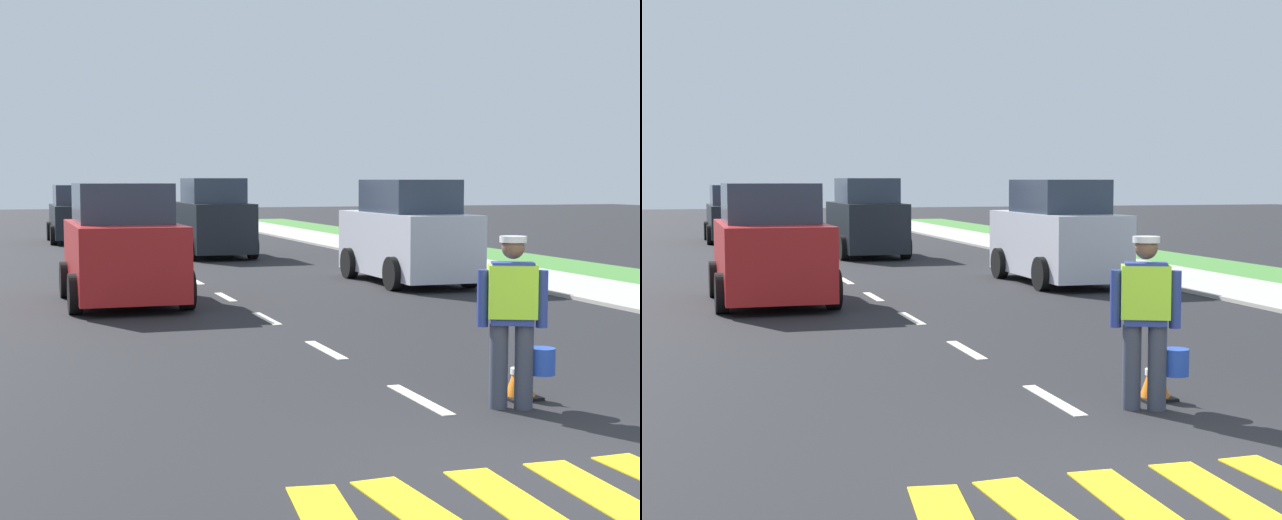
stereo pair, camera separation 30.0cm
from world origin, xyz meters
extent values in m
plane|color=black|center=(0.00, 21.00, 0.00)|extent=(96.00, 96.00, 0.00)
cube|color=#B2ADA3|center=(7.20, 10.00, 0.00)|extent=(2.40, 72.00, 0.14)
cube|color=yellow|center=(-0.67, -0.57, 0.01)|extent=(0.40, 1.91, 0.01)
cube|color=yellow|center=(0.00, -0.57, 0.01)|extent=(0.43, 1.91, 0.01)
cube|color=silver|center=(0.00, 2.70, 0.01)|extent=(0.14, 1.40, 0.01)
cube|color=silver|center=(0.00, 5.70, 0.01)|extent=(0.14, 1.40, 0.01)
cube|color=silver|center=(0.00, 8.70, 0.01)|extent=(0.14, 1.40, 0.01)
cube|color=silver|center=(0.00, 11.70, 0.01)|extent=(0.14, 1.40, 0.01)
cube|color=silver|center=(0.00, 14.70, 0.01)|extent=(0.14, 1.40, 0.01)
cube|color=silver|center=(0.00, 17.70, 0.01)|extent=(0.14, 1.40, 0.01)
cube|color=silver|center=(0.00, 20.70, 0.01)|extent=(0.14, 1.40, 0.01)
cube|color=silver|center=(0.00, 23.70, 0.01)|extent=(0.14, 1.40, 0.01)
cube|color=silver|center=(0.00, 26.70, 0.01)|extent=(0.14, 1.40, 0.01)
cube|color=silver|center=(0.00, 29.70, 0.01)|extent=(0.14, 1.40, 0.01)
cube|color=silver|center=(0.00, 32.70, 0.01)|extent=(0.14, 1.40, 0.01)
cube|color=silver|center=(0.00, 35.70, 0.01)|extent=(0.14, 1.40, 0.01)
cube|color=silver|center=(0.00, 38.70, 0.01)|extent=(0.14, 1.40, 0.01)
cube|color=silver|center=(0.00, 41.70, 0.01)|extent=(0.14, 1.40, 0.01)
cube|color=silver|center=(0.00, 44.70, 0.01)|extent=(0.14, 1.40, 0.01)
cube|color=silver|center=(0.00, 47.70, 0.01)|extent=(0.14, 1.40, 0.01)
cylinder|color=#383D4C|center=(0.58, 2.14, 0.41)|extent=(0.18, 0.18, 0.82)
cylinder|color=#383D4C|center=(0.80, 2.04, 0.41)|extent=(0.18, 0.18, 0.82)
cube|color=navy|center=(0.69, 2.09, 1.12)|extent=(0.46, 0.38, 0.60)
cube|color=#A5EA33|center=(0.69, 2.09, 1.14)|extent=(0.53, 0.44, 0.51)
cylinder|color=navy|center=(0.43, 2.20, 1.07)|extent=(0.11, 0.11, 0.55)
cylinder|color=navy|center=(0.95, 1.98, 1.07)|extent=(0.11, 0.11, 0.55)
sphere|color=brown|center=(0.69, 2.09, 1.56)|extent=(0.22, 0.22, 0.22)
cylinder|color=silver|center=(0.69, 2.09, 1.64)|extent=(0.26, 0.26, 0.06)
cylinder|color=#2347B7|center=(1.00, 2.06, 0.45)|extent=(0.26, 0.26, 0.26)
cube|color=black|center=(1.00, 2.46, 0.01)|extent=(0.36, 0.36, 0.03)
cone|color=orange|center=(1.00, 2.46, 0.26)|extent=(0.30, 0.30, 0.45)
cylinder|color=white|center=(1.00, 2.46, 0.28)|extent=(0.20, 0.20, 0.06)
cube|color=silver|center=(4.25, 13.05, 0.84)|extent=(1.62, 4.18, 1.32)
cube|color=#2D3847|center=(4.25, 12.94, 1.85)|extent=(1.43, 2.30, 0.70)
cylinder|color=black|center=(3.42, 14.34, 0.34)|extent=(0.22, 0.68, 0.68)
cylinder|color=black|center=(5.08, 14.34, 0.34)|extent=(0.22, 0.68, 0.68)
cylinder|color=black|center=(3.42, 11.75, 0.34)|extent=(0.22, 0.68, 0.68)
cylinder|color=black|center=(5.08, 11.75, 0.34)|extent=(0.22, 0.68, 0.68)
cube|color=black|center=(-1.52, 29.19, 0.74)|extent=(1.60, 4.34, 1.13)
cube|color=#2D3847|center=(-1.52, 29.30, 1.66)|extent=(1.41, 2.39, 0.70)
cylinder|color=black|center=(-0.69, 27.84, 0.34)|extent=(0.22, 0.68, 0.68)
cylinder|color=black|center=(-2.34, 27.84, 0.34)|extent=(0.22, 0.68, 0.68)
cylinder|color=black|center=(-0.69, 30.53, 0.34)|extent=(0.22, 0.68, 0.68)
cylinder|color=black|center=(-2.34, 30.53, 0.34)|extent=(0.22, 0.68, 0.68)
cube|color=red|center=(-1.92, 11.39, 0.81)|extent=(1.80, 3.88, 1.26)
cube|color=#2D3847|center=(-1.92, 11.48, 1.79)|extent=(1.59, 2.14, 0.70)
cylinder|color=black|center=(-1.00, 10.18, 0.34)|extent=(0.22, 0.68, 0.68)
cylinder|color=black|center=(-2.84, 10.18, 0.34)|extent=(0.22, 0.68, 0.68)
cylinder|color=black|center=(-1.00, 12.59, 0.34)|extent=(0.22, 0.68, 0.68)
cylinder|color=black|center=(-2.84, 12.59, 0.34)|extent=(0.22, 0.68, 0.68)
cube|color=black|center=(1.77, 21.40, 0.86)|extent=(1.69, 4.00, 1.36)
cube|color=#2D3847|center=(1.77, 21.30, 1.89)|extent=(1.49, 2.20, 0.70)
cylinder|color=black|center=(0.90, 22.64, 0.34)|extent=(0.22, 0.68, 0.68)
cylinder|color=black|center=(2.63, 22.64, 0.34)|extent=(0.22, 0.68, 0.68)
cylinder|color=black|center=(0.90, 20.16, 0.34)|extent=(0.22, 0.68, 0.68)
cylinder|color=black|center=(2.63, 20.16, 0.34)|extent=(0.22, 0.68, 0.68)
camera|label=1|loc=(-3.93, -6.19, 2.21)|focal=54.97mm
camera|label=2|loc=(-3.64, -6.28, 2.21)|focal=54.97mm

